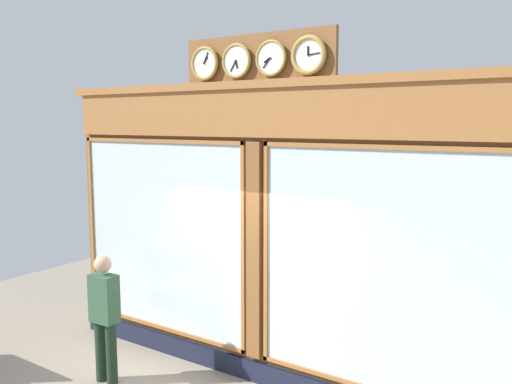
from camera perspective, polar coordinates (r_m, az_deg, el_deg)
name	(u,v)px	position (r m, az deg, el deg)	size (l,w,h in m)	color
shop_facade	(262,232)	(6.86, 0.59, -4.30)	(6.61, 0.42, 4.43)	brown
pedestrian	(105,313)	(7.28, -15.85, -12.35)	(0.37, 0.24, 1.69)	#1C2F21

